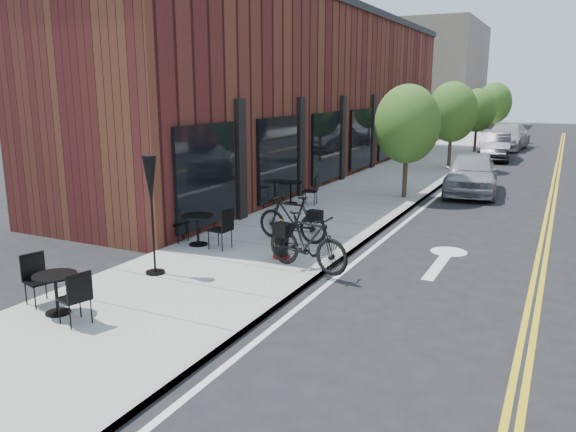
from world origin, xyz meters
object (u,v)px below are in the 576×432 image
Objects in this scene: bistro_set_a at (56,288)px; parked_car_c at (506,137)px; bistro_set_b at (198,225)px; patio_umbrella at (151,190)px; fire_hydrant at (281,240)px; bicycle_right at (307,242)px; bistro_set_c at (291,189)px; parked_car_b at (495,146)px; bicycle_left at (292,218)px; parked_car_a at (471,173)px.

parked_car_c is (3.85, 32.03, 0.25)m from bistro_set_a.
bistro_set_a is 4.52m from bistro_set_b.
bistro_set_b is 2.51m from patio_umbrella.
parked_car_c is (1.96, 27.57, 0.28)m from fire_hydrant.
bicycle_right reaches higher than bistro_set_c.
parked_car_b is at bearing 97.28° from bistro_set_a.
fire_hydrant is 0.46× the size of bicycle_left.
parked_car_b is (4.21, 21.51, 0.15)m from bistro_set_b.
patio_umbrella reaches higher than parked_car_a.
parked_car_a is (4.85, 5.14, 0.18)m from bistro_set_c.
bicycle_left is 2.26m from bicycle_right.
bistro_set_b is at bearing -100.20° from bistro_set_c.
bicycle_right is at bearing -73.32° from bistro_set_c.
bicycle_right is at bearing -87.22° from parked_car_c.
parked_car_b reaches higher than bicycle_left.
parked_car_b is (-0.45, 10.95, -0.02)m from parked_car_a.
patio_umbrella is 29.92m from parked_car_c.
parked_car_a is at bearing 77.30° from fire_hydrant.
fire_hydrant is 0.49× the size of bistro_set_b.
bistro_set_b is at bearing 93.27° from bicycle_right.
bicycle_right is at bearing 38.22° from bicycle_left.
parked_car_c is (4.40, 22.11, 0.23)m from bistro_set_c.
bistro_set_a is 0.30× the size of parked_car_c.
bicycle_right reaches higher than bistro_set_a.
parked_car_b reaches higher than bistro_set_a.
parked_car_a is at bearing 167.69° from bicycle_left.
parked_car_b is at bearing 177.89° from bicycle_left.
parked_car_b is (1.96, 21.56, 0.21)m from fire_hydrant.
bicycle_right reaches higher than fire_hydrant.
bicycle_right is 6.84m from bistro_set_c.
bicycle_right is at bearing -6.93° from bistro_set_b.
patio_umbrella is (-2.66, -1.57, 1.11)m from bicycle_right.
bicycle_right is 0.36× the size of parked_car_c.
parked_car_b is at bearing 10.74° from bicycle_right.
parked_car_a is 16.97m from parked_car_c.
patio_umbrella is at bearing 134.20° from bicycle_right.
patio_umbrella reaches higher than parked_car_c.
bicycle_left reaches higher than fire_hydrant.
parked_car_c is (-0.45, 16.97, 0.05)m from parked_car_a.
bicycle_left is 4.59m from bistro_set_c.
bistro_set_b is 11.54m from parked_car_a.
fire_hydrant is at bearing 49.35° from patio_umbrella.
fire_hydrant is 0.19× the size of parked_car_b.
bicycle_right is 4.81m from bistro_set_a.
bistro_set_a is (-1.89, -4.46, 0.03)m from fire_hydrant.
bicycle_right is (1.25, -1.88, 0.04)m from bicycle_left.
parked_car_c reaches higher than fire_hydrant.
patio_umbrella reaches higher than bistro_set_a.
bistro_set_a is 9.94m from bistro_set_c.
bistro_set_a is 0.70× the size of patio_umbrella.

